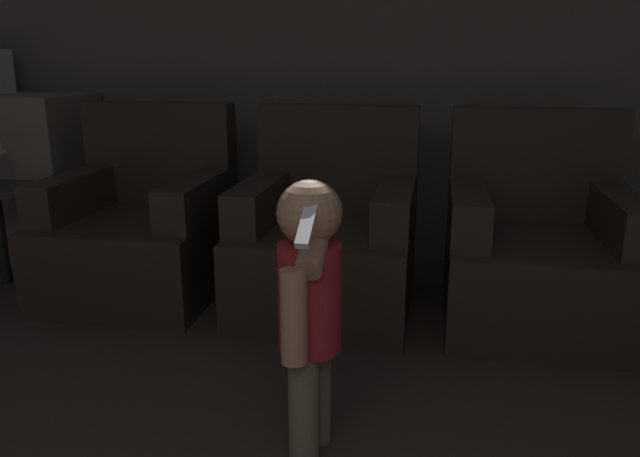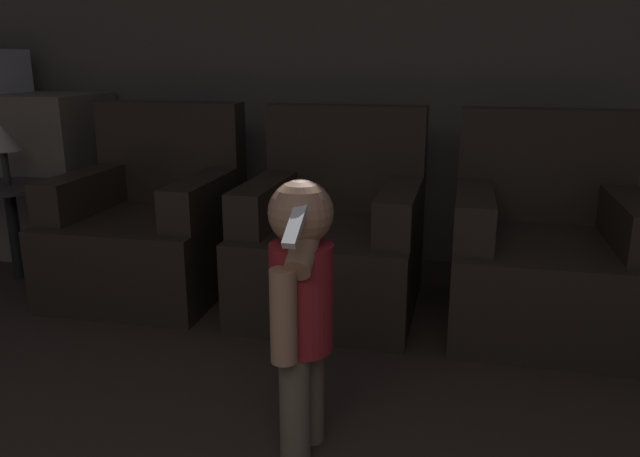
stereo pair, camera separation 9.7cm
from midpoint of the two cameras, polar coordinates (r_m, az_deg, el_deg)
The scene contains 5 objects.
wall_back at distance 3.63m, azimuth 6.09°, elevation 17.44°, with size 8.40×0.05×2.60m.
armchair_left at distance 3.31m, azimuth -16.72°, elevation -0.09°, with size 0.82×0.87×0.94m.
armchair_middle at distance 2.99m, azimuth -0.15°, elevation -1.04°, with size 0.80×0.85×0.94m.
armchair_right at distance 2.97m, azimuth 18.36°, elevation -1.99°, with size 0.81×0.86×0.94m.
person_toddler at distance 1.81m, azimuth -2.53°, elevation -6.41°, with size 0.19×0.33×0.84m.
Camera 1 is at (0.28, 0.88, 1.17)m, focal length 35.00 mm.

